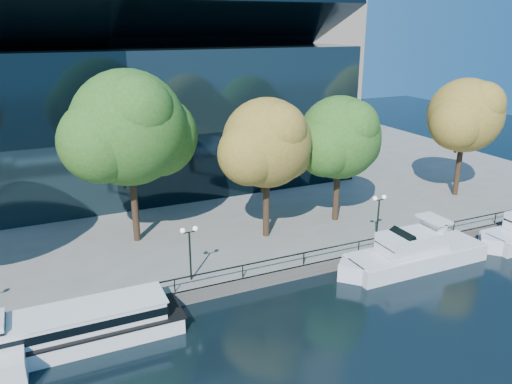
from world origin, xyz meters
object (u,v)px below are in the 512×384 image
tree_2 (131,130)px  lamp_2 (379,208)px  cruiser_near (411,253)px  tree_3 (269,145)px  tree_5 (467,117)px  lamp_1 (190,241)px  tree_4 (341,139)px  tour_boat (61,330)px

tree_2 → lamp_2: (18.04, -8.37, -6.40)m
cruiser_near → lamp_2: 4.43m
tree_3 → lamp_2: (7.76, -4.82, -5.00)m
tree_5 → lamp_1: bearing=-168.6°
tree_4 → lamp_1: tree_4 is taller
cruiser_near → lamp_1: lamp_1 is taller
tree_2 → tree_4: bearing=-9.2°
tree_4 → tree_5: (15.60, 0.82, 0.70)m
cruiser_near → tree_2: (-18.93, 11.69, 9.20)m
cruiser_near → tree_3: tree_3 is taller
tree_3 → tree_4: (7.45, 0.70, -0.38)m
cruiser_near → lamp_2: lamp_2 is taller
tour_boat → tree_3: 20.55m
tree_3 → tree_4: 7.49m
tree_2 → lamp_1: bearing=-77.2°
lamp_2 → tour_boat: bearing=-172.9°
tour_boat → tree_3: bearing=24.6°
tour_boat → lamp_2: 25.40m
tour_boat → cruiser_near: (25.94, -0.21, -0.02)m
tree_5 → tour_boat: bearing=-166.8°
tree_3 → tree_2: bearing=160.9°
cruiser_near → tree_5: bearing=33.8°
tour_boat → lamp_1: bearing=19.2°
tree_3 → tree_4: bearing=5.4°
tree_5 → lamp_2: (-15.28, -6.33, -5.33)m
tour_boat → lamp_2: (25.05, 3.11, 2.78)m
tree_4 → tree_5: 15.64m
lamp_1 → tour_boat: bearing=-160.8°
tree_3 → tree_4: tree_3 is taller
tree_4 → tree_5: tree_5 is taller
tour_boat → cruiser_near: bearing=-0.5°
tree_3 → tree_5: bearing=3.8°
tree_2 → tree_5: 33.41m
tree_3 → lamp_2: size_ratio=2.93×
tree_2 → lamp_2: bearing=-24.9°
lamp_1 → lamp_2: bearing=0.0°
lamp_1 → tree_3: bearing=29.9°
cruiser_near → tree_2: 24.07m
tour_boat → cruiser_near: size_ratio=1.13×
cruiser_near → tree_4: bearing=97.7°
tour_boat → tree_4: (24.74, 8.62, 7.40)m
lamp_2 → cruiser_near: bearing=-75.1°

